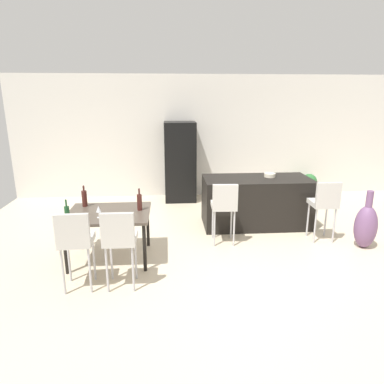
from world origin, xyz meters
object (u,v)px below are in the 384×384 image
Objects in this scene: bar_chair_middle at (325,202)px; dining_chair_far at (119,237)px; dining_table at (109,217)px; wine_bottle_inner at (84,198)px; wine_bottle_far at (140,202)px; bar_chair_left at (224,204)px; dining_chair_near at (75,238)px; wine_bottle_corner at (67,213)px; refrigerator at (180,162)px; kitchen_island at (256,202)px; floor_vase at (366,226)px; fruit_bowl at (270,175)px; potted_plant at (309,184)px; wine_glass_left at (99,209)px.

dining_chair_far is (-3.20, -1.26, 0.00)m from bar_chair_middle.
bar_chair_middle is 0.88× the size of dining_table.
wine_bottle_far reaches higher than wine_bottle_inner.
bar_chair_left is at bearing 14.49° from wine_bottle_far.
wine_bottle_far reaches higher than dining_table.
dining_chair_near is 3.41× the size of wine_bottle_corner.
refrigerator is (1.17, 3.05, 0.25)m from dining_table.
kitchen_island is at bearing 27.77° from wine_bottle_corner.
dining_table is 0.89m from dining_chair_far.
dining_chair_far is 3.91m from floor_vase.
wine_bottle_inner reaches higher than fruit_bowl.
bar_chair_middle is at bearing 1.45° from wine_bottle_inner.
wine_bottle_far reaches higher than floor_vase.
dining_chair_near is (-2.81, -2.10, 0.24)m from kitchen_island.
dining_chair_far is 0.57× the size of refrigerator.
potted_plant is at bearing 29.88° from wine_bottle_inner.
bar_chair_left and dining_chair_near have the same top height.
fruit_bowl is at bearing 26.99° from wine_bottle_corner.
refrigerator is at bearing 68.94° from dining_table.
bar_chair_middle is at bearing -108.11° from potted_plant.
kitchen_island is 1.89× the size of dining_chair_far.
wine_glass_left is at bearing -143.61° from potted_plant.
bar_chair_middle reaches higher than dining_table.
bar_chair_middle reaches higher than wine_glass_left.
kitchen_island is 1.89× the size of dining_chair_near.
dining_chair_far is at bearing -0.01° from dining_chair_near.
dining_chair_near is 1.82× the size of potted_plant.
dining_chair_far is 5.63m from potted_plant.
refrigerator is at bearing 133.49° from fruit_bowl.
wine_bottle_corner is at bearing 146.34° from dining_chair_far.
bar_chair_left is 1.83m from dining_table.
fruit_bowl is at bearing 17.57° from wine_bottle_inner.
potted_plant is at bearing 35.05° from dining_table.
potted_plant is (0.28, 2.93, -0.04)m from floor_vase.
refrigerator is at bearing 76.91° from dining_chair_far.
wine_bottle_far reaches higher than bar_chair_left.
refrigerator is at bearing 127.37° from kitchen_island.
dining_chair_far is 1.36m from wine_bottle_inner.
kitchen_island reaches higher than wine_glass_left.
bar_chair_middle is (0.93, -0.84, 0.24)m from kitchen_island.
dining_table is at bearing -178.47° from floor_vase.
dining_chair_far reaches higher than floor_vase.
fruit_bowl is at bearing 35.39° from dining_chair_near.
potted_plant is at bearing 48.14° from fruit_bowl.
dining_table is 4.06m from floor_vase.
dining_table is at bearing -111.06° from refrigerator.
dining_table is at bearing -153.78° from kitchen_island.
potted_plant is at bearing 45.88° from bar_chair_left.
refrigerator is (-0.61, 2.63, 0.22)m from bar_chair_left.
wine_glass_left reaches higher than dining_table.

